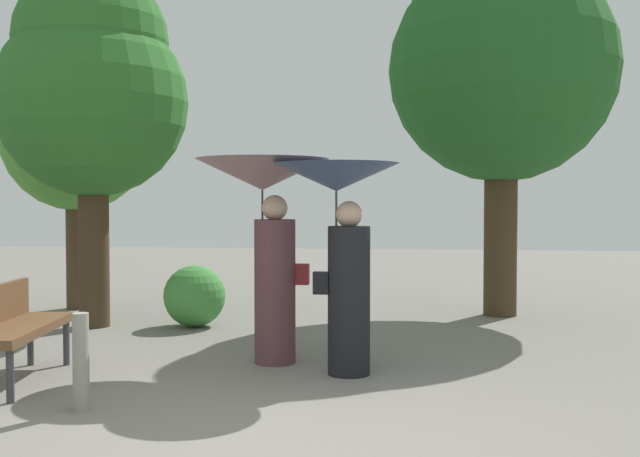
{
  "coord_description": "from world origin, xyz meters",
  "views": [
    {
      "loc": [
        0.95,
        -4.55,
        1.55
      ],
      "look_at": [
        0.0,
        2.95,
        1.28
      ],
      "focal_mm": 41.58,
      "sensor_mm": 36.0,
      "label": 1
    }
  ],
  "objects_px": {
    "park_bench": "(11,323)",
    "tree_mid_left": "(92,84)",
    "tree_near_left": "(76,124)",
    "person_left": "(267,211)",
    "tree_near_right": "(502,49)",
    "person_right": "(341,224)",
    "path_marker_post": "(81,362)"
  },
  "relations": [
    {
      "from": "park_bench",
      "to": "tree_near_left",
      "type": "relative_size",
      "value": 0.39
    },
    {
      "from": "tree_mid_left",
      "to": "path_marker_post",
      "type": "xyz_separation_m",
      "value": [
        1.51,
        -3.59,
        -2.65
      ]
    },
    {
      "from": "tree_near_right",
      "to": "path_marker_post",
      "type": "relative_size",
      "value": 7.48
    },
    {
      "from": "person_right",
      "to": "path_marker_post",
      "type": "height_order",
      "value": "person_right"
    },
    {
      "from": "tree_near_left",
      "to": "tree_mid_left",
      "type": "xyz_separation_m",
      "value": [
        0.91,
        -1.46,
        0.33
      ]
    },
    {
      "from": "person_right",
      "to": "park_bench",
      "type": "xyz_separation_m",
      "value": [
        -2.79,
        -0.66,
        -0.84
      ]
    },
    {
      "from": "person_left",
      "to": "tree_mid_left",
      "type": "height_order",
      "value": "tree_mid_left"
    },
    {
      "from": "path_marker_post",
      "to": "park_bench",
      "type": "bearing_deg",
      "value": 142.19
    },
    {
      "from": "person_right",
      "to": "tree_near_left",
      "type": "distance_m",
      "value": 5.72
    },
    {
      "from": "tree_near_left",
      "to": "tree_mid_left",
      "type": "height_order",
      "value": "tree_mid_left"
    },
    {
      "from": "park_bench",
      "to": "tree_near_right",
      "type": "xyz_separation_m",
      "value": [
        4.61,
        4.4,
        3.13
      ]
    },
    {
      "from": "person_right",
      "to": "path_marker_post",
      "type": "xyz_separation_m",
      "value": [
        -1.8,
        -1.43,
        -0.99
      ]
    },
    {
      "from": "person_left",
      "to": "tree_near_right",
      "type": "distance_m",
      "value": 4.76
    },
    {
      "from": "park_bench",
      "to": "tree_near_left",
      "type": "height_order",
      "value": "tree_near_left"
    },
    {
      "from": "tree_near_right",
      "to": "path_marker_post",
      "type": "bearing_deg",
      "value": -125.04
    },
    {
      "from": "person_left",
      "to": "tree_near_right",
      "type": "bearing_deg",
      "value": -45.9
    },
    {
      "from": "person_left",
      "to": "person_right",
      "type": "relative_size",
      "value": 1.04
    },
    {
      "from": "person_right",
      "to": "tree_near_left",
      "type": "xyz_separation_m",
      "value": [
        -4.21,
        3.63,
        1.33
      ]
    },
    {
      "from": "park_bench",
      "to": "person_left",
      "type": "bearing_deg",
      "value": -71.15
    },
    {
      "from": "park_bench",
      "to": "tree_mid_left",
      "type": "xyz_separation_m",
      "value": [
        -0.52,
        2.83,
        2.51
      ]
    },
    {
      "from": "person_right",
      "to": "tree_near_right",
      "type": "height_order",
      "value": "tree_near_right"
    },
    {
      "from": "person_right",
      "to": "tree_mid_left",
      "type": "bearing_deg",
      "value": 48.41
    },
    {
      "from": "person_left",
      "to": "tree_mid_left",
      "type": "relative_size",
      "value": 0.44
    },
    {
      "from": "person_right",
      "to": "tree_mid_left",
      "type": "height_order",
      "value": "tree_mid_left"
    },
    {
      "from": "path_marker_post",
      "to": "tree_near_left",
      "type": "bearing_deg",
      "value": 115.52
    },
    {
      "from": "tree_near_right",
      "to": "tree_mid_left",
      "type": "distance_m",
      "value": 5.4
    },
    {
      "from": "tree_near_left",
      "to": "path_marker_post",
      "type": "distance_m",
      "value": 6.07
    },
    {
      "from": "tree_near_left",
      "to": "path_marker_post",
      "type": "bearing_deg",
      "value": -64.48
    },
    {
      "from": "park_bench",
      "to": "tree_mid_left",
      "type": "height_order",
      "value": "tree_mid_left"
    },
    {
      "from": "person_left",
      "to": "tree_near_right",
      "type": "height_order",
      "value": "tree_near_right"
    },
    {
      "from": "tree_near_left",
      "to": "tree_near_right",
      "type": "distance_m",
      "value": 6.11
    },
    {
      "from": "person_left",
      "to": "path_marker_post",
      "type": "bearing_deg",
      "value": 141.79
    }
  ]
}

